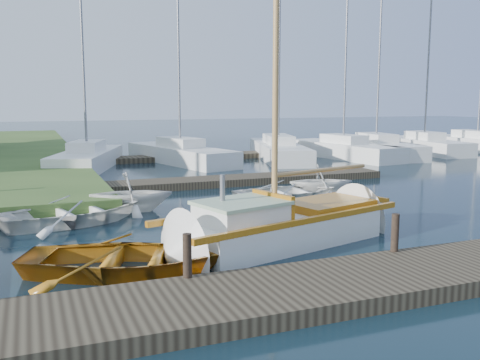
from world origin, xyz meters
name	(u,v)px	position (x,y,z in m)	size (l,w,h in m)	color
ground	(240,221)	(0.00, 0.00, 0.00)	(160.00, 160.00, 0.00)	black
near_dock	(361,282)	(0.00, -6.00, 0.15)	(18.00, 2.20, 0.30)	#2C241A
far_dock	(227,181)	(2.00, 6.50, 0.15)	(14.00, 1.60, 0.30)	#2C241A
pontoon	(294,153)	(10.00, 16.00, 0.15)	(30.00, 1.60, 0.30)	#2C241A
mooring_post_1	(187,256)	(-3.00, -5.00, 0.70)	(0.16, 0.16, 0.80)	black
mooring_post_2	(395,233)	(1.50, -5.00, 0.70)	(0.16, 0.16, 0.80)	black
sailboat	(286,229)	(0.18, -2.54, 0.34)	(7.41, 3.83, 9.83)	white
dinghy	(123,253)	(-3.88, -3.45, 0.42)	(2.87, 4.01, 0.83)	#96580E
tender_a	(74,209)	(-4.43, 1.51, 0.42)	(2.87, 4.02, 0.83)	white
tender_b	(131,190)	(-2.63, 2.56, 0.67)	(2.18, 2.53, 1.33)	white
tender_c	(288,190)	(2.69, 2.34, 0.39)	(2.66, 3.73, 0.77)	white
tender_d	(321,178)	(4.34, 2.90, 0.61)	(2.01, 2.33, 1.23)	white
marina_boat_0	(87,157)	(-2.78, 13.93, 0.58)	(4.58, 7.88, 11.29)	white
marina_boat_1	(180,153)	(2.26, 14.62, 0.56)	(4.33, 9.01, 10.11)	white
marina_boat_3	(278,149)	(8.27, 14.64, 0.56)	(4.73, 9.92, 11.10)	white
marina_boat_4	(343,148)	(12.05, 13.52, 0.57)	(3.31, 8.56, 10.75)	white
marina_boat_5	(376,147)	(14.66, 13.86, 0.57)	(3.28, 8.82, 11.28)	white
marina_boat_6	(424,144)	(18.67, 14.18, 0.56)	(2.91, 7.68, 9.88)	white
marina_boat_7	(477,143)	(22.85, 13.82, 0.56)	(2.39, 10.04, 11.38)	white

